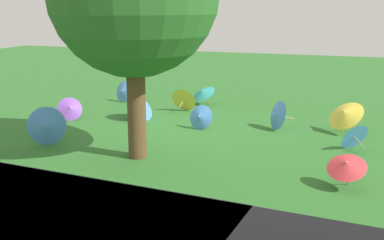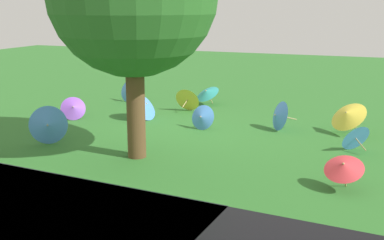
% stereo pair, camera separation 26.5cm
% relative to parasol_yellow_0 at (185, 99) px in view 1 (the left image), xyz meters
% --- Properties ---
extents(ground, '(40.00, 40.00, 0.00)m').
position_rel_parasol_yellow_0_xyz_m(ground, '(-0.81, 2.78, -0.34)').
color(ground, '#2D6B28').
extents(parasol_yellow_0, '(0.71, 0.61, 0.69)m').
position_rel_parasol_yellow_0_xyz_m(parasol_yellow_0, '(0.00, 0.00, 0.00)').
color(parasol_yellow_0, tan).
rests_on(parasol_yellow_0, ground).
extents(parasol_blue_0, '(0.76, 0.75, 0.69)m').
position_rel_parasol_yellow_0_xyz_m(parasol_blue_0, '(2.24, -0.54, 0.00)').
color(parasol_blue_0, tan).
rests_on(parasol_blue_0, ground).
extents(parasol_red_0, '(0.75, 0.73, 0.62)m').
position_rel_parasol_yellow_0_xyz_m(parasol_red_0, '(-4.57, 4.69, 0.07)').
color(parasol_red_0, tan).
rests_on(parasol_red_0, ground).
extents(parasol_purple_0, '(0.78, 0.74, 0.63)m').
position_rel_parasol_yellow_0_xyz_m(parasol_purple_0, '(2.40, 2.10, -0.03)').
color(parasol_purple_0, tan).
rests_on(parasol_purple_0, ground).
extents(parasol_teal_0, '(0.97, 0.95, 0.62)m').
position_rel_parasol_yellow_0_xyz_m(parasol_teal_0, '(-0.20, -1.02, 0.03)').
color(parasol_teal_0, tan).
rests_on(parasol_teal_0, ground).
extents(parasol_blue_1, '(0.83, 0.93, 0.75)m').
position_rel_parasol_yellow_0_xyz_m(parasol_blue_1, '(0.68, 1.38, 0.03)').
color(parasol_blue_1, tan).
rests_on(parasol_blue_1, ground).
extents(parasol_blue_2, '(0.85, 0.86, 0.84)m').
position_rel_parasol_yellow_0_xyz_m(parasol_blue_2, '(1.56, 4.21, 0.07)').
color(parasol_blue_2, tan).
rests_on(parasol_blue_2, ground).
extents(parasol_yellow_3, '(1.12, 1.10, 0.82)m').
position_rel_parasol_yellow_0_xyz_m(parasol_yellow_3, '(-4.38, 1.07, 0.13)').
color(parasol_yellow_3, tan).
rests_on(parasol_yellow_3, ground).
extents(parasol_blue_3, '(0.73, 0.72, 0.61)m').
position_rel_parasol_yellow_0_xyz_m(parasol_blue_3, '(-4.61, 2.33, -0.04)').
color(parasol_blue_3, tan).
rests_on(parasol_blue_3, ground).
extents(parasol_blue_4, '(0.75, 0.76, 0.72)m').
position_rel_parasol_yellow_0_xyz_m(parasol_blue_4, '(-2.81, 1.24, 0.02)').
color(parasol_blue_4, tan).
rests_on(parasol_blue_4, ground).
extents(parasol_blue_6, '(0.66, 0.59, 0.61)m').
position_rel_parasol_yellow_0_xyz_m(parasol_blue_6, '(-1.09, 1.84, -0.04)').
color(parasol_blue_6, tan).
rests_on(parasol_blue_6, ground).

